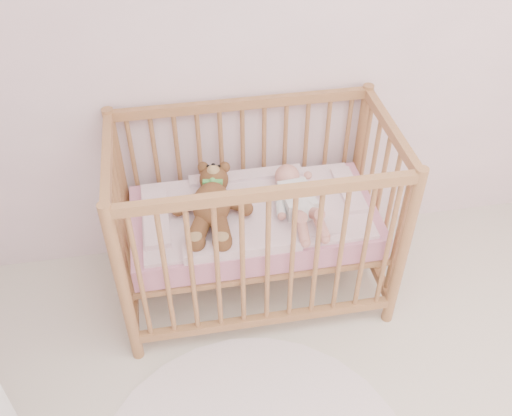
{
  "coord_description": "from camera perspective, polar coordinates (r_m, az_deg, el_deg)",
  "views": [
    {
      "loc": [
        -0.66,
        -0.47,
        2.44
      ],
      "look_at": [
        -0.3,
        1.55,
        0.62
      ],
      "focal_mm": 40.0,
      "sensor_mm": 36.0,
      "label": 1
    }
  ],
  "objects": [
    {
      "name": "blanket",
      "position": [
        2.82,
        -0.18,
        -0.25
      ],
      "size": [
        1.1,
        0.58,
        0.06
      ],
      "primitive_type": null,
      "color": "pink",
      "rests_on": "mattress"
    },
    {
      "name": "mattress",
      "position": [
        2.88,
        -0.17,
        -1.36
      ],
      "size": [
        1.22,
        0.62,
        0.13
      ],
      "primitive_type": "cube",
      "color": "pink",
      "rests_on": "crib"
    },
    {
      "name": "wall_back",
      "position": [
        2.78,
        4.73,
        18.31
      ],
      "size": [
        4.0,
        0.02,
        2.7
      ],
      "primitive_type": "cube",
      "color": "white",
      "rests_on": "floor"
    },
    {
      "name": "baby",
      "position": [
        2.8,
        4.14,
        1.13
      ],
      "size": [
        0.32,
        0.59,
        0.14
      ],
      "primitive_type": null,
      "rotation": [
        0.0,
        0.0,
        0.08
      ],
      "color": "white",
      "rests_on": "blanket"
    },
    {
      "name": "teddy_bear",
      "position": [
        2.73,
        -4.46,
        0.29
      ],
      "size": [
        0.51,
        0.65,
        0.16
      ],
      "primitive_type": null,
      "rotation": [
        0.0,
        0.0,
        -0.17
      ],
      "color": "brown",
      "rests_on": "blanket"
    },
    {
      "name": "crib",
      "position": [
        2.86,
        -0.17,
        -1.14
      ],
      "size": [
        1.36,
        0.76,
        1.0
      ],
      "primitive_type": null,
      "color": "#B4794C",
      "rests_on": "floor"
    }
  ]
}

